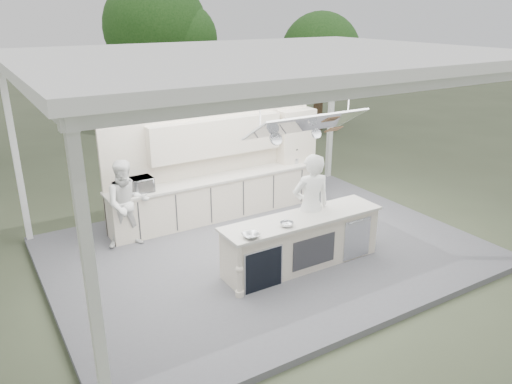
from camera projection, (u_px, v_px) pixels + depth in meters
ground at (266, 254)px, 9.85m from camera, size 90.00×90.00×0.00m
stage_deck at (266, 251)px, 9.82m from camera, size 8.00×6.00×0.12m
tent at (268, 60)px, 8.55m from camera, size 8.20×6.20×3.86m
demo_island at (301, 242)px, 9.00m from camera, size 3.10×0.79×0.95m
back_counter at (221, 196)px, 11.16m from camera, size 5.08×0.72×0.95m
back_wall_unit at (233, 149)px, 11.21m from camera, size 5.05×0.48×2.25m
tree_cluster at (104, 49)px, 16.46m from camera, size 19.55×9.40×5.85m
head_chef at (311, 207)px, 9.15m from camera, size 0.82×0.62×2.01m
sous_chef at (127, 204)px, 9.64m from camera, size 0.93×0.77×1.76m
toaster_oven at (139, 185)px, 9.99m from camera, size 0.56×0.39×0.30m
bowl_large at (251, 236)px, 8.04m from camera, size 0.29×0.29×0.07m
bowl_small at (287, 224)px, 8.46m from camera, size 0.30×0.30×0.07m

